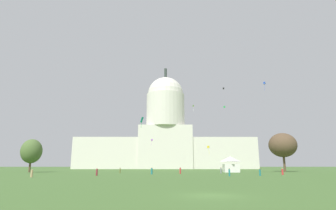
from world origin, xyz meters
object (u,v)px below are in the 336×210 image
kite_blue_high (264,83)px  kite_yellow_low (208,147)px  kite_turquoise_low (142,120)px  person_olive_back_left (120,171)px  person_grey_back_center (221,171)px  kite_green_mid (224,107)px  capitol_building (165,136)px  person_teal_edge_west (152,171)px  person_red_mid_center (180,171)px  kite_lime_high (193,107)px  kite_violet_low (152,140)px  event_tent (231,164)px  tree_east_mid (283,145)px  person_teal_front_left (229,173)px  person_red_front_right (282,172)px  person_tan_back_right (32,174)px  kite_black_high (224,88)px  person_maroon_mid_left (97,172)px  person_teal_near_tent (260,172)px  tree_west_near (31,151)px

kite_blue_high → kite_yellow_low: bearing=-3.6°
kite_turquoise_low → kite_yellow_low: size_ratio=0.70×
person_olive_back_left → person_grey_back_center: bearing=-64.3°
kite_green_mid → capitol_building: bearing=37.1°
person_teal_edge_west → person_red_mid_center: size_ratio=1.01×
kite_blue_high → kite_lime_high: (-24.29, 49.21, 0.80)m
person_grey_back_center → kite_violet_low: kite_violet_low is taller
event_tent → capitol_building: bearing=108.5°
tree_east_mid → person_teal_front_left: bearing=-125.8°
person_red_front_right → kite_blue_high: bearing=-2.2°
person_red_mid_center → kite_lime_high: bearing=106.3°
kite_violet_low → kite_blue_high: bearing=-42.4°
tree_east_mid → person_olive_back_left: bearing=-162.2°
person_red_mid_center → kite_violet_low: 77.62m
person_red_mid_center → person_tan_back_right: size_ratio=1.16×
person_red_mid_center → person_tan_back_right: person_red_mid_center is taller
capitol_building → tree_east_mid: size_ratio=8.24×
person_tan_back_right → kite_yellow_low: (44.58, 68.30, 9.54)m
kite_lime_high → kite_green_mid: (13.02, -23.89, -5.28)m
person_teal_edge_west → person_olive_back_left: (-9.76, 10.31, -0.11)m
capitol_building → kite_lime_high: size_ratio=27.95×
event_tent → person_teal_front_left: event_tent is taller
kite_turquoise_low → kite_black_high: kite_black_high is taller
person_maroon_mid_left → kite_yellow_low: size_ratio=0.41×
kite_blue_high → kite_lime_high: kite_lime_high is taller
tree_east_mid → person_red_mid_center: (-38.65, -24.86, -8.59)m
capitol_building → person_red_mid_center: size_ratio=64.69×
person_teal_front_left → kite_yellow_low: kite_yellow_low is taller
kite_turquoise_low → kite_black_high: size_ratio=2.73×
person_teal_front_left → person_olive_back_left: 34.95m
kite_lime_high → capitol_building: bearing=135.6°
event_tent → kite_green_mid: size_ratio=6.57×
capitol_building → person_tan_back_right: 126.11m
kite_violet_low → person_teal_near_tent: bearing=-72.1°
person_teal_near_tent → person_tan_back_right: bearing=28.9°
person_red_front_right → kite_blue_high: size_ratio=0.44×
person_red_front_right → kite_violet_low: size_ratio=0.46×
tree_east_mid → person_olive_back_left: 59.28m
person_teal_edge_west → person_maroon_mid_left: bearing=-131.4°
tree_west_near → person_maroon_mid_left: 40.41m
person_teal_near_tent → person_red_mid_center: bearing=-17.9°
person_olive_back_left → kite_turquoise_low: kite_turquoise_low is taller
person_olive_back_left → kite_yellow_low: kite_yellow_low is taller
person_red_mid_center → person_grey_back_center: person_red_mid_center is taller
tree_east_mid → person_olive_back_left: tree_east_mid is taller
person_maroon_mid_left → person_tan_back_right: 13.40m
person_teal_near_tent → person_grey_back_center: size_ratio=0.92×
person_maroon_mid_left → kite_violet_low: size_ratio=0.48×
person_red_front_right → kite_yellow_low: size_ratio=0.40×
person_teal_near_tent → event_tent: bearing=-71.3°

